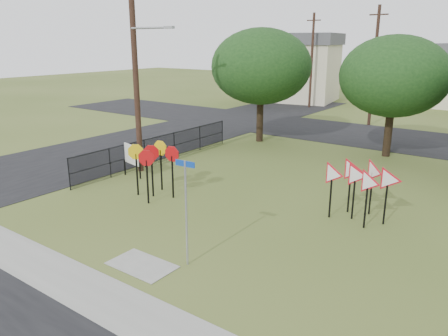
{
  "coord_description": "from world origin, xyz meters",
  "views": [
    {
      "loc": [
        8.85,
        -10.38,
        6.45
      ],
      "look_at": [
        -0.9,
        3.0,
        1.6
      ],
      "focal_mm": 35.0,
      "sensor_mm": 36.0,
      "label": 1
    }
  ],
  "objects_px": {
    "stop_sign_cluster": "(153,158)",
    "yield_sign_cluster": "(361,178)",
    "street_name_sign": "(186,207)",
    "info_board": "(132,156)"
  },
  "relations": [
    {
      "from": "street_name_sign",
      "to": "yield_sign_cluster",
      "type": "distance_m",
      "value": 7.03
    },
    {
      "from": "stop_sign_cluster",
      "to": "yield_sign_cluster",
      "type": "bearing_deg",
      "value": 18.76
    },
    {
      "from": "stop_sign_cluster",
      "to": "street_name_sign",
      "type": "bearing_deg",
      "value": -36.43
    },
    {
      "from": "stop_sign_cluster",
      "to": "yield_sign_cluster",
      "type": "xyz_separation_m",
      "value": [
        7.92,
        2.69,
        -0.08
      ]
    },
    {
      "from": "yield_sign_cluster",
      "to": "info_board",
      "type": "height_order",
      "value": "yield_sign_cluster"
    },
    {
      "from": "street_name_sign",
      "to": "yield_sign_cluster",
      "type": "xyz_separation_m",
      "value": [
        2.88,
        6.4,
        -0.21
      ]
    },
    {
      "from": "yield_sign_cluster",
      "to": "info_board",
      "type": "xyz_separation_m",
      "value": [
        -10.8,
        -1.33,
        -0.56
      ]
    },
    {
      "from": "yield_sign_cluster",
      "to": "stop_sign_cluster",
      "type": "bearing_deg",
      "value": -161.24
    },
    {
      "from": "street_name_sign",
      "to": "stop_sign_cluster",
      "type": "distance_m",
      "value": 6.26
    },
    {
      "from": "stop_sign_cluster",
      "to": "info_board",
      "type": "bearing_deg",
      "value": 154.73
    }
  ]
}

